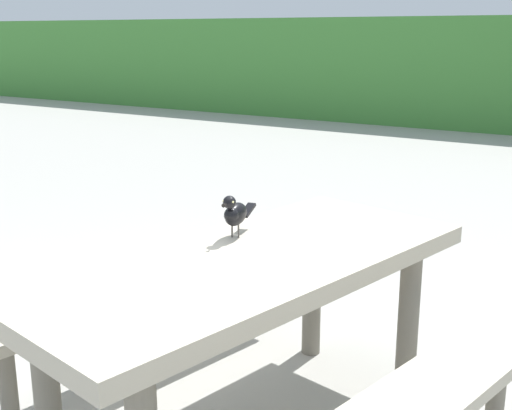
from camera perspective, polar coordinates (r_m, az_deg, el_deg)
name	(u,v)px	position (r m, az deg, el deg)	size (l,w,h in m)	color
picnic_table_foreground	(250,303)	(2.52, -0.52, -8.38)	(1.99, 2.01, 0.74)	#B2A893
bird_grackle	(235,213)	(2.64, -1.83, -0.69)	(0.09, 0.29, 0.18)	black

